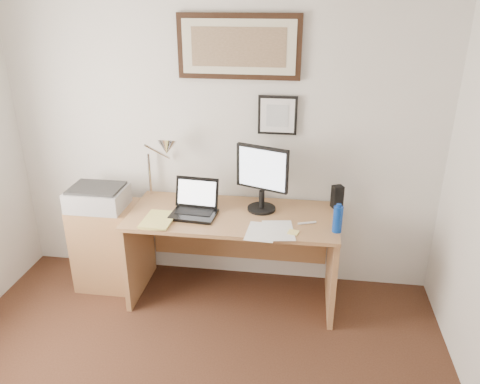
% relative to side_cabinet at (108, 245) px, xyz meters
% --- Properties ---
extents(wall_back, '(3.50, 0.02, 2.50)m').
position_rel_side_cabinet_xyz_m(wall_back, '(0.92, 0.32, 0.89)').
color(wall_back, silver).
rests_on(wall_back, ground).
extents(side_cabinet, '(0.50, 0.40, 0.73)m').
position_rel_side_cabinet_xyz_m(side_cabinet, '(0.00, 0.00, 0.00)').
color(side_cabinet, '#996940').
rests_on(side_cabinet, floor).
extents(water_bottle, '(0.07, 0.07, 0.19)m').
position_rel_side_cabinet_xyz_m(water_bottle, '(1.85, -0.22, 0.48)').
color(water_bottle, navy).
rests_on(water_bottle, desk).
extents(bottle_cap, '(0.03, 0.03, 0.02)m').
position_rel_side_cabinet_xyz_m(bottle_cap, '(1.85, -0.22, 0.59)').
color(bottle_cap, navy).
rests_on(bottle_cap, water_bottle).
extents(speaker, '(0.10, 0.10, 0.18)m').
position_rel_side_cabinet_xyz_m(speaker, '(1.86, 0.19, 0.48)').
color(speaker, black).
rests_on(speaker, desk).
extents(paper_sheet_a, '(0.22, 0.30, 0.00)m').
position_rel_side_cabinet_xyz_m(paper_sheet_a, '(1.32, -0.30, 0.39)').
color(paper_sheet_a, white).
rests_on(paper_sheet_a, desk).
extents(paper_sheet_b, '(0.26, 0.34, 0.00)m').
position_rel_side_cabinet_xyz_m(paper_sheet_b, '(1.43, -0.27, 0.39)').
color(paper_sheet_b, white).
rests_on(paper_sheet_b, desk).
extents(sticky_pad, '(0.08, 0.08, 0.01)m').
position_rel_side_cabinet_xyz_m(sticky_pad, '(1.54, -0.29, 0.39)').
color(sticky_pad, '#FFEA78').
rests_on(sticky_pad, desk).
extents(marker_pen, '(0.14, 0.06, 0.02)m').
position_rel_side_cabinet_xyz_m(marker_pen, '(1.64, -0.13, 0.39)').
color(marker_pen, white).
rests_on(marker_pen, desk).
extents(book, '(0.23, 0.31, 0.02)m').
position_rel_side_cabinet_xyz_m(book, '(0.43, -0.24, 0.40)').
color(book, '#E3D66A').
rests_on(book, desk).
extents(desk, '(1.60, 0.70, 0.75)m').
position_rel_side_cabinet_xyz_m(desk, '(1.07, 0.04, 0.15)').
color(desk, '#996940').
rests_on(desk, floor).
extents(laptop, '(0.36, 0.32, 0.26)m').
position_rel_side_cabinet_xyz_m(laptop, '(0.78, -0.07, 0.44)').
color(laptop, black).
rests_on(laptop, desk).
extents(lcd_monitor, '(0.41, 0.22, 0.52)m').
position_rel_side_cabinet_xyz_m(lcd_monitor, '(1.28, 0.06, 0.68)').
color(lcd_monitor, black).
rests_on(lcd_monitor, desk).
extents(printer, '(0.44, 0.34, 0.18)m').
position_rel_side_cabinet_xyz_m(printer, '(-0.02, -0.03, 0.45)').
color(printer, '#AAAAAD').
rests_on(printer, side_cabinet).
extents(desk_lamp, '(0.29, 0.27, 0.53)m').
position_rel_side_cabinet_xyz_m(desk_lamp, '(0.51, 0.13, 0.82)').
color(desk_lamp, silver).
rests_on(desk_lamp, desk).
extents(picture_large, '(0.92, 0.04, 0.47)m').
position_rel_side_cabinet_xyz_m(picture_large, '(1.07, 0.29, 1.59)').
color(picture_large, black).
rests_on(picture_large, wall_back).
extents(picture_small, '(0.30, 0.03, 0.30)m').
position_rel_side_cabinet_xyz_m(picture_small, '(1.37, 0.29, 1.09)').
color(picture_small, black).
rests_on(picture_small, wall_back).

